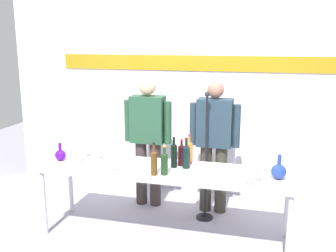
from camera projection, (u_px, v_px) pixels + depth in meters
ground_plane at (165, 235)px, 4.25m from camera, size 10.00×10.00×0.00m
back_wall at (192, 82)px, 5.25m from camera, size 5.20×0.11×3.00m
display_table at (164, 174)px, 4.10m from camera, size 2.64×0.69×0.75m
decanter_blue_left at (60, 155)px, 4.35m from camera, size 0.12×0.12×0.20m
decanter_blue_right at (279, 171)px, 3.77m from camera, size 0.15×0.15×0.24m
presenter_left at (148, 134)px, 4.86m from camera, size 0.60×0.22×1.61m
presenter_right at (214, 139)px, 4.66m from camera, size 0.60×0.22×1.60m
wine_bottle_0 at (189, 151)px, 4.27m from camera, size 0.08×0.08×0.31m
wine_bottle_1 at (182, 154)px, 4.17m from camera, size 0.07×0.07×0.29m
wine_bottle_2 at (174, 155)px, 4.11m from camera, size 0.07×0.07×0.33m
wine_bottle_3 at (164, 163)px, 3.89m from camera, size 0.07×0.07×0.30m
wine_bottle_4 at (154, 162)px, 3.88m from camera, size 0.07×0.07×0.33m
wine_bottle_5 at (186, 156)px, 4.08m from camera, size 0.08×0.08×0.32m
wine_glass_left_0 at (111, 162)px, 3.95m from camera, size 0.06×0.06×0.16m
wine_glass_left_1 at (84, 147)px, 4.45m from camera, size 0.07×0.07×0.17m
wine_glass_left_2 at (97, 150)px, 4.36m from camera, size 0.07×0.07×0.15m
wine_glass_left_3 at (78, 154)px, 4.28m from camera, size 0.07×0.07×0.14m
wine_glass_right_0 at (250, 175)px, 3.58m from camera, size 0.07×0.07×0.14m
wine_glass_right_1 at (263, 162)px, 3.95m from camera, size 0.07×0.07×0.16m
wine_glass_right_2 at (258, 173)px, 3.70m from camera, size 0.06×0.06×0.13m
microphone_stand at (205, 178)px, 4.54m from camera, size 0.20×0.20×1.51m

